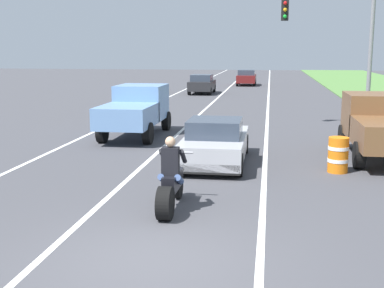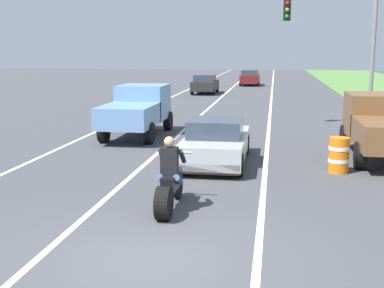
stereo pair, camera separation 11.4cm
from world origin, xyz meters
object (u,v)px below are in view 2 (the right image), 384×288
at_px(pickup_truck_left_lane_light_blue, 138,109).
at_px(distant_car_further_ahead, 250,77).
at_px(traffic_light_mast_near, 344,36).
at_px(distant_car_far_ahead, 205,84).
at_px(sports_car_silver, 216,143).
at_px(motorcycle_with_rider, 170,184).
at_px(construction_barrel_nearest, 339,155).
at_px(pickup_truck_right_shoulder_brown, 382,124).

bearing_deg(pickup_truck_left_lane_light_blue, distant_car_further_ahead, 84.37).
xyz_separation_m(pickup_truck_left_lane_light_blue, traffic_light_mast_near, (8.22, 3.59, 2.86)).
height_order(traffic_light_mast_near, distant_car_far_ahead, traffic_light_mast_near).
bearing_deg(sports_car_silver, motorcycle_with_rider, -95.32).
height_order(distant_car_far_ahead, distant_car_further_ahead, same).
bearing_deg(distant_car_far_ahead, motorcycle_with_rider, -83.71).
bearing_deg(construction_barrel_nearest, distant_car_further_ahead, 96.82).
relative_size(construction_barrel_nearest, distant_car_further_ahead, 0.25).
relative_size(pickup_truck_right_shoulder_brown, construction_barrel_nearest, 4.80).
height_order(pickup_truck_right_shoulder_brown, distant_car_further_ahead, pickup_truck_right_shoulder_brown).
relative_size(pickup_truck_left_lane_light_blue, construction_barrel_nearest, 4.80).
height_order(pickup_truck_left_lane_light_blue, construction_barrel_nearest, pickup_truck_left_lane_light_blue).
bearing_deg(distant_car_further_ahead, pickup_truck_right_shoulder_brown, -80.14).
xyz_separation_m(motorcycle_with_rider, distant_car_far_ahead, (-3.24, 29.39, 0.18)).
distance_m(sports_car_silver, pickup_truck_right_shoulder_brown, 5.32).
distance_m(motorcycle_with_rider, sports_car_silver, 4.80).
relative_size(motorcycle_with_rider, traffic_light_mast_near, 0.37).
height_order(traffic_light_mast_near, construction_barrel_nearest, traffic_light_mast_near).
bearing_deg(pickup_truck_right_shoulder_brown, distant_car_further_ahead, 99.86).
xyz_separation_m(motorcycle_with_rider, construction_barrel_nearest, (3.98, 4.14, -0.09)).
distance_m(motorcycle_with_rider, pickup_truck_right_shoulder_brown, 8.39).
xyz_separation_m(motorcycle_with_rider, pickup_truck_right_shoulder_brown, (5.52, 6.29, 0.51)).
xyz_separation_m(sports_car_silver, distant_car_further_ahead, (-0.67, 34.59, 0.14)).
xyz_separation_m(pickup_truck_left_lane_light_blue, construction_barrel_nearest, (7.18, -5.07, -0.60)).
bearing_deg(distant_car_further_ahead, pickup_truck_left_lane_light_blue, -95.63).
xyz_separation_m(motorcycle_with_rider, traffic_light_mast_near, (5.02, 12.80, 3.37)).
bearing_deg(construction_barrel_nearest, distant_car_far_ahead, 105.96).
distance_m(pickup_truck_left_lane_light_blue, pickup_truck_right_shoulder_brown, 9.19).
distance_m(motorcycle_with_rider, traffic_light_mast_near, 14.16).
relative_size(sports_car_silver, distant_car_far_ahead, 1.07).
distance_m(construction_barrel_nearest, distant_car_far_ahead, 26.26).
bearing_deg(traffic_light_mast_near, distant_car_far_ahead, 116.46).
xyz_separation_m(pickup_truck_left_lane_light_blue, pickup_truck_right_shoulder_brown, (8.72, -2.91, 0.00)).
height_order(pickup_truck_left_lane_light_blue, distant_car_further_ahead, pickup_truck_left_lane_light_blue).
height_order(sports_car_silver, construction_barrel_nearest, sports_car_silver).
height_order(sports_car_silver, distant_car_further_ahead, distant_car_further_ahead).
distance_m(pickup_truck_right_shoulder_brown, distant_car_further_ahead, 33.57).
bearing_deg(pickup_truck_right_shoulder_brown, pickup_truck_left_lane_light_blue, 161.52).
distance_m(sports_car_silver, distant_car_far_ahead, 24.89).
relative_size(motorcycle_with_rider, pickup_truck_left_lane_light_blue, 0.46).
bearing_deg(distant_car_further_ahead, construction_barrel_nearest, -83.18).
distance_m(sports_car_silver, construction_barrel_nearest, 3.60).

